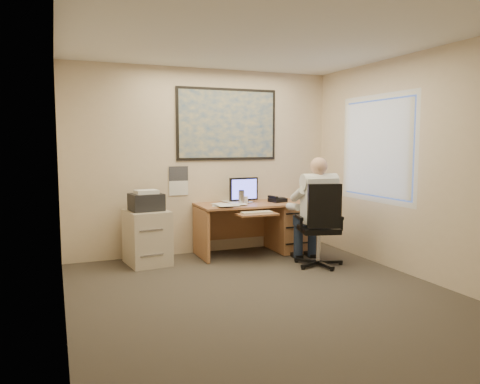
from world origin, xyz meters
name	(u,v)px	position (x,y,z in m)	size (l,w,h in m)	color
room_shell	(269,170)	(0.00, 0.00, 1.35)	(4.00, 4.50, 2.70)	#3B352E
desk	(271,222)	(0.95, 1.90, 0.44)	(1.60, 0.97, 1.11)	#A36C46
world_map	(227,124)	(0.37, 2.23, 1.90)	(1.56, 0.03, 1.06)	#1E4C93
wall_calendar	(179,181)	(-0.38, 2.24, 1.08)	(0.28, 0.01, 0.42)	white
window_blinds	(377,149)	(1.97, 0.80, 1.55)	(0.06, 1.40, 1.30)	white
filing_cabinet	(147,232)	(-0.92, 1.87, 0.43)	(0.60, 0.69, 1.00)	beige
office_chair	(321,242)	(1.19, 0.89, 0.32)	(0.81, 0.81, 1.11)	black
person	(318,212)	(1.18, 0.97, 0.72)	(0.61, 0.87, 1.44)	white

